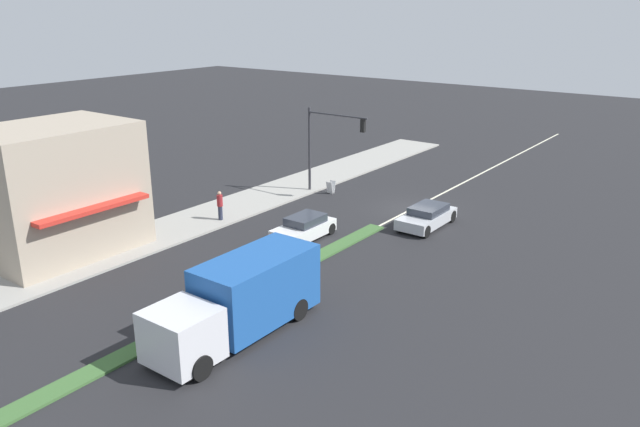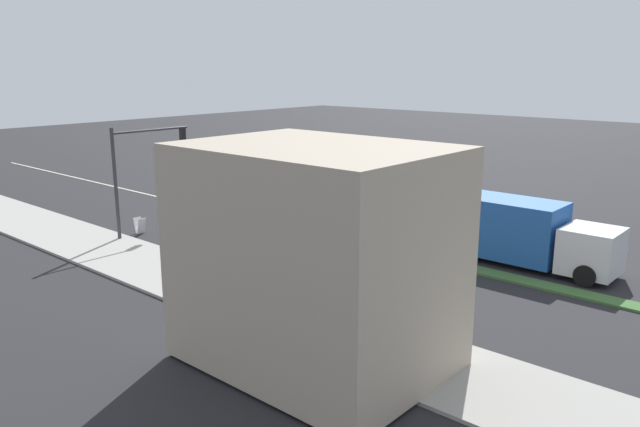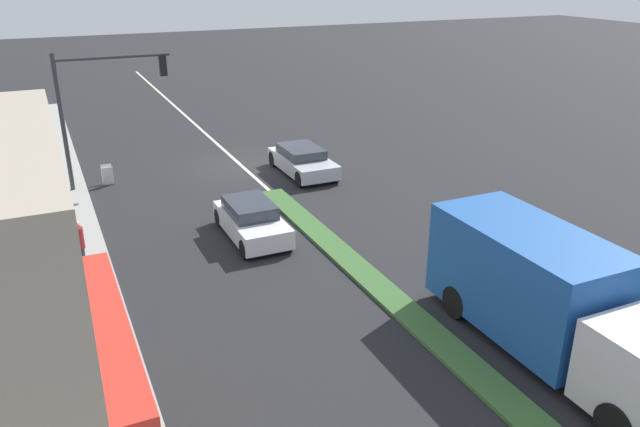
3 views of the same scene
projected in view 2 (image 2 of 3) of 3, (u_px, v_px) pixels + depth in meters
ground_plane at (510, 279)px, 26.01m from camera, size 160.00×160.00×0.00m
sidewalk_right at (398, 355)px, 19.09m from camera, size 4.00×73.00×0.12m
lane_marking_center at (227, 213)px, 37.54m from camera, size 0.16×60.00×0.01m
building_corner_store at (316, 256)px, 17.99m from camera, size 6.20×7.38×6.44m
traffic_signal_main at (139, 161)px, 31.84m from camera, size 4.59×0.34×5.60m
pedestrian at (218, 254)px, 26.00m from camera, size 0.34×0.34×1.72m
warning_aframe_sign at (140, 225)px, 32.95m from camera, size 0.45×0.53×0.84m
delivery_truck at (523, 232)px, 27.60m from camera, size 2.44×7.50×2.87m
sedan_silver at (279, 202)px, 37.60m from camera, size 1.89×4.17×1.21m
van_white at (299, 233)px, 30.67m from camera, size 1.72×3.81×1.28m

